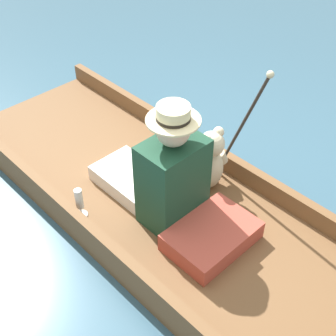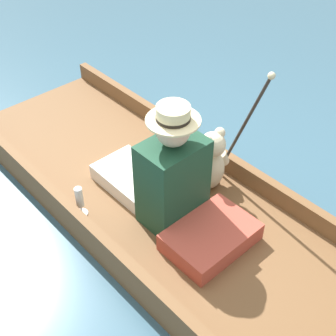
% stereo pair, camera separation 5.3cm
% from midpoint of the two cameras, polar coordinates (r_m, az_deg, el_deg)
% --- Properties ---
extents(ground_plane, '(16.00, 16.00, 0.00)m').
position_cam_midpoint_polar(ground_plane, '(3.16, -2.13, -4.63)').
color(ground_plane, '#385B70').
extents(punt_boat, '(1.13, 3.19, 0.24)m').
position_cam_midpoint_polar(punt_boat, '(3.11, -2.16, -3.74)').
color(punt_boat, brown).
rests_on(punt_boat, ground_plane).
extents(seat_cushion, '(0.52, 0.36, 0.12)m').
position_cam_midpoint_polar(seat_cushion, '(2.76, 4.80, -8.28)').
color(seat_cushion, '#B24738').
rests_on(seat_cushion, punt_boat).
extents(seated_person, '(0.38, 0.79, 0.81)m').
position_cam_midpoint_polar(seated_person, '(2.79, -1.16, -0.85)').
color(seated_person, white).
rests_on(seated_person, punt_boat).
extents(teddy_bear, '(0.32, 0.19, 0.46)m').
position_cam_midpoint_polar(teddy_bear, '(3.02, 4.63, 0.84)').
color(teddy_bear, beige).
rests_on(teddy_bear, punt_boat).
extents(wine_glass, '(0.08, 0.08, 0.21)m').
position_cam_midpoint_polar(wine_glass, '(2.92, -11.28, -3.91)').
color(wine_glass, silver).
rests_on(wine_glass, punt_boat).
extents(walking_cane, '(0.04, 0.34, 0.91)m').
position_cam_midpoint_polar(walking_cane, '(2.86, 8.83, 5.78)').
color(walking_cane, '#2D2823').
rests_on(walking_cane, punt_boat).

